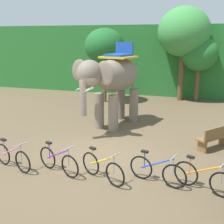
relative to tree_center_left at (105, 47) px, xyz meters
name	(u,v)px	position (x,y,z in m)	size (l,w,h in m)	color
ground_plane	(101,154)	(2.43, -7.85, -3.43)	(80.00, 80.00, 0.00)	brown
foliage_hedge	(157,58)	(2.43, 5.67, -1.03)	(36.00, 6.00, 4.80)	#28702D
tree_center_left	(105,47)	(0.00, 0.00, 0.00)	(2.42, 2.42, 4.53)	brown
tree_far_left	(184,32)	(4.53, 1.87, 0.84)	(3.22, 3.22, 5.82)	brown
tree_left	(200,54)	(5.56, 1.92, -0.47)	(2.23, 2.23, 4.07)	brown
elephant	(113,79)	(1.92, -4.62, -1.23)	(2.66, 4.24, 3.78)	gray
bike_pink	(12,157)	(0.14, -9.66, -3.05)	(1.64, 0.69, 0.92)	black
bike_purple	(58,161)	(1.64, -9.49, -3.05)	(1.61, 0.74, 0.92)	black
bike_yellow	(102,168)	(3.06, -9.54, -3.05)	(1.54, 0.86, 0.92)	black
bike_blue	(157,171)	(4.59, -9.26, -3.05)	(1.66, 0.63, 0.92)	black
bike_orange	(203,178)	(5.83, -9.31, -3.05)	(1.61, 0.75, 0.92)	black
wooden_bench	(215,137)	(6.28, -6.17, -2.95)	(1.29, 1.40, 0.89)	brown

